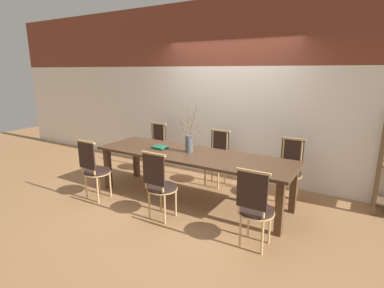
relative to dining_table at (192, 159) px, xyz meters
name	(u,v)px	position (x,y,z in m)	size (l,w,h in m)	color
ground_plane	(192,199)	(0.00, 0.00, -0.66)	(16.00, 16.00, 0.00)	#9E7047
wall_rear	(229,92)	(0.00, 1.30, 0.94)	(12.00, 0.06, 3.20)	white
dining_table	(192,159)	(0.00, 0.00, 0.00)	(3.12, 0.92, 0.74)	#4C3321
chair_near_leftend	(94,168)	(-1.29, -0.78, -0.15)	(0.42, 0.42, 0.97)	black
chair_near_left	(160,184)	(-0.03, -0.78, -0.15)	(0.42, 0.42, 0.97)	black
chair_near_center	(255,206)	(1.28, -0.78, -0.15)	(0.42, 0.42, 0.97)	black
chair_far_leftend	(155,146)	(-1.32, 0.78, -0.15)	(0.42, 0.42, 0.97)	black
chair_far_left	(217,156)	(0.03, 0.78, -0.15)	(0.42, 0.42, 0.97)	black
chair_far_center	(289,168)	(1.28, 0.78, -0.15)	(0.42, 0.42, 0.97)	black
vase_centerpiece	(189,143)	(-0.08, 0.04, 0.23)	(0.42, 0.39, 0.79)	#4C5156
book_stack	(160,147)	(-0.61, 0.00, 0.10)	(0.24, 0.22, 0.03)	#1E6B4C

